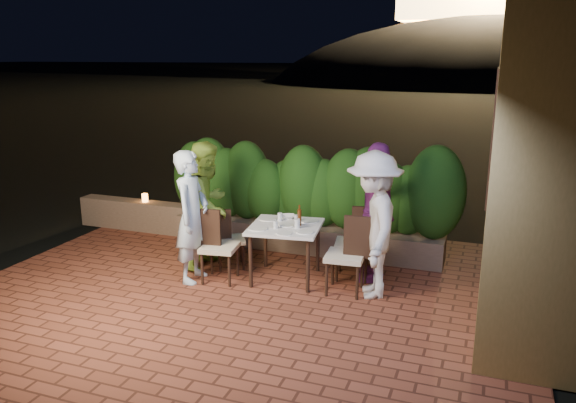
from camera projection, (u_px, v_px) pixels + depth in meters
The scene contains 31 objects.
ground at pixel (227, 309), 6.69m from camera, with size 400.00×400.00×0.00m, color black.
terrace_floor at pixel (245, 297), 7.16m from camera, with size 7.00×6.00×0.15m, color brown.
building_wall at pixel (569, 91), 6.67m from camera, with size 1.60×5.00×5.00m, color olive.
window_pane at pixel (495, 135), 6.60m from camera, with size 0.08×1.00×1.40m, color black.
window_frame at pixel (494, 135), 6.61m from camera, with size 0.06×1.15×1.55m, color black.
planter at pixel (305, 237), 8.66m from camera, with size 4.20×0.55×0.40m, color brown.
hedge at pixel (305, 189), 8.47m from camera, with size 4.00×0.70×1.10m, color #194011, non-canonical shape.
parapet at pixel (139, 215), 9.64m from camera, with size 2.20×0.30×0.50m, color brown.
hill at pixel (486, 120), 61.54m from camera, with size 52.00×40.00×22.00m, color black.
dining_table at pixel (285, 252), 7.46m from camera, with size 0.91×0.91×0.75m, color white, non-canonical shape.
plate_nw at pixel (258, 228), 7.21m from camera, with size 0.25×0.25×0.01m, color white.
plate_sw at pixel (268, 219), 7.64m from camera, with size 0.24×0.24×0.01m, color white.
plate_ne at pixel (305, 232), 7.08m from camera, with size 0.23×0.23×0.01m, color white.
plate_se at pixel (309, 221), 7.53m from camera, with size 0.24×0.24×0.01m, color white.
plate_centre at pixel (287, 225), 7.37m from camera, with size 0.22×0.22×0.01m, color white.
plate_front at pixel (284, 233), 7.02m from camera, with size 0.20×0.20×0.01m, color white.
glass_nw at pixel (275, 225), 7.22m from camera, with size 0.06×0.06×0.10m, color silver.
glass_sw at pixel (280, 217), 7.56m from camera, with size 0.06×0.06×0.11m, color silver.
glass_ne at pixel (297, 224), 7.23m from camera, with size 0.07×0.07×0.12m, color silver.
glass_se at pixel (296, 218), 7.50m from camera, with size 0.06×0.06×0.10m, color silver.
beer_bottle at pixel (299, 215), 7.32m from camera, with size 0.05×0.05×0.28m, color #4B240C, non-canonical shape.
bowl at pixel (288, 217), 7.68m from camera, with size 0.19×0.19×0.05m, color white.
chair_left_front at pixel (220, 246), 7.38m from camera, with size 0.45×0.45×0.97m, color black, non-canonical shape.
chair_left_back at pixel (230, 238), 7.87m from camera, with size 0.39×0.39×0.85m, color black, non-canonical shape.
chair_right_front at pixel (345, 254), 7.00m from camera, with size 0.47×0.47×1.01m, color black, non-canonical shape.
chair_right_back at pixel (353, 242), 7.48m from camera, with size 0.46×0.46×0.99m, color black, non-canonical shape.
diner_blue at pixel (192, 217), 7.32m from camera, with size 0.64×0.42×1.75m, color silver.
diner_green at pixel (208, 205), 7.84m from camera, with size 0.86×0.67×1.78m, color #90B839.
diner_white at pixel (373, 225), 6.83m from camera, with size 1.18×0.68×1.82m, color silver.
diner_purple at pixel (377, 212), 7.33m from camera, with size 1.09×0.45×1.85m, color #712674.
parapet_lamp at pixel (145, 198), 9.51m from camera, with size 0.10×0.10×0.14m, color orange.
Camera 1 is at (2.79, -5.52, 2.92)m, focal length 35.00 mm.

